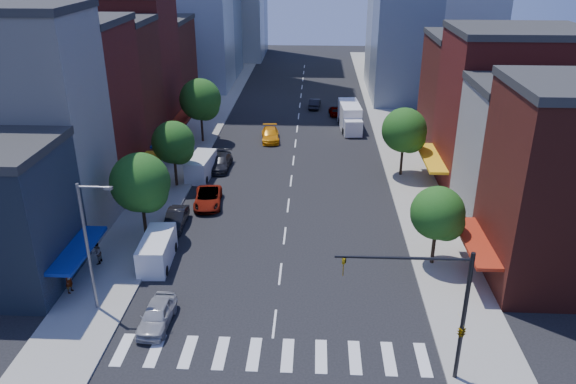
{
  "coord_description": "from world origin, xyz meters",
  "views": [
    {
      "loc": [
        2.35,
        -29.62,
        22.4
      ],
      "look_at": [
        0.39,
        9.79,
        5.0
      ],
      "focal_mm": 35.0,
      "sensor_mm": 36.0,
      "label": 1
    }
  ],
  "objects_px": {
    "parked_car_second": "(176,219)",
    "pedestrian_near": "(69,280)",
    "traffic_car_oncoming": "(315,103)",
    "cargo_van_near": "(157,251)",
    "traffic_car_far": "(335,111)",
    "parked_car_rear": "(221,162)",
    "cargo_van_far": "(201,167)",
    "taxi": "(270,135)",
    "box_truck": "(350,117)",
    "parked_car_front": "(157,315)",
    "parked_car_third": "(208,198)",
    "pedestrian_far": "(97,253)"
  },
  "relations": [
    {
      "from": "parked_car_second",
      "to": "pedestrian_near",
      "type": "height_order",
      "value": "pedestrian_near"
    },
    {
      "from": "traffic_car_oncoming",
      "to": "cargo_van_near",
      "type": "bearing_deg",
      "value": 81.07
    },
    {
      "from": "traffic_car_far",
      "to": "pedestrian_near",
      "type": "distance_m",
      "value": 50.25
    },
    {
      "from": "parked_car_rear",
      "to": "cargo_van_far",
      "type": "distance_m",
      "value": 3.0
    },
    {
      "from": "cargo_van_far",
      "to": "pedestrian_near",
      "type": "distance_m",
      "value": 22.49
    },
    {
      "from": "pedestrian_near",
      "to": "taxi",
      "type": "bearing_deg",
      "value": -9.01
    },
    {
      "from": "parked_car_second",
      "to": "box_truck",
      "type": "height_order",
      "value": "box_truck"
    },
    {
      "from": "parked_car_front",
      "to": "parked_car_third",
      "type": "relative_size",
      "value": 0.85
    },
    {
      "from": "cargo_van_near",
      "to": "traffic_car_oncoming",
      "type": "distance_m",
      "value": 47.06
    },
    {
      "from": "parked_car_second",
      "to": "parked_car_third",
      "type": "distance_m",
      "value": 4.84
    },
    {
      "from": "parked_car_second",
      "to": "box_truck",
      "type": "distance_m",
      "value": 33.56
    },
    {
      "from": "parked_car_front",
      "to": "traffic_car_far",
      "type": "bearing_deg",
      "value": 77.03
    },
    {
      "from": "parked_car_rear",
      "to": "traffic_car_far",
      "type": "bearing_deg",
      "value": 61.02
    },
    {
      "from": "parked_car_second",
      "to": "box_truck",
      "type": "bearing_deg",
      "value": 59.35
    },
    {
      "from": "box_truck",
      "to": "pedestrian_near",
      "type": "bearing_deg",
      "value": -122.45
    },
    {
      "from": "parked_car_third",
      "to": "cargo_van_near",
      "type": "height_order",
      "value": "cargo_van_near"
    },
    {
      "from": "taxi",
      "to": "pedestrian_near",
      "type": "relative_size",
      "value": 2.73
    },
    {
      "from": "parked_car_second",
      "to": "parked_car_third",
      "type": "height_order",
      "value": "parked_car_third"
    },
    {
      "from": "parked_car_second",
      "to": "traffic_car_oncoming",
      "type": "xyz_separation_m",
      "value": [
        11.75,
        39.29,
        -0.03
      ]
    },
    {
      "from": "parked_car_front",
      "to": "parked_car_second",
      "type": "bearing_deg",
      "value": 99.63
    },
    {
      "from": "cargo_van_far",
      "to": "pedestrian_near",
      "type": "xyz_separation_m",
      "value": [
        -4.99,
        -21.93,
        -0.02
      ]
    },
    {
      "from": "pedestrian_far",
      "to": "cargo_van_near",
      "type": "bearing_deg",
      "value": 95.51
    },
    {
      "from": "cargo_van_near",
      "to": "taxi",
      "type": "distance_m",
      "value": 30.65
    },
    {
      "from": "cargo_van_near",
      "to": "pedestrian_near",
      "type": "distance_m",
      "value": 6.62
    },
    {
      "from": "cargo_van_near",
      "to": "pedestrian_far",
      "type": "distance_m",
      "value": 4.52
    },
    {
      "from": "cargo_van_near",
      "to": "cargo_van_far",
      "type": "relative_size",
      "value": 0.97
    },
    {
      "from": "traffic_car_far",
      "to": "box_truck",
      "type": "height_order",
      "value": "box_truck"
    },
    {
      "from": "parked_car_second",
      "to": "pedestrian_far",
      "type": "relative_size",
      "value": 2.5
    },
    {
      "from": "parked_car_rear",
      "to": "cargo_van_far",
      "type": "relative_size",
      "value": 0.94
    },
    {
      "from": "parked_car_front",
      "to": "parked_car_rear",
      "type": "relative_size",
      "value": 0.87
    },
    {
      "from": "box_truck",
      "to": "cargo_van_far",
      "type": "bearing_deg",
      "value": -136.77
    },
    {
      "from": "cargo_van_far",
      "to": "pedestrian_far",
      "type": "xyz_separation_m",
      "value": [
        -4.45,
        -18.05,
        -0.08
      ]
    },
    {
      "from": "parked_car_third",
      "to": "parked_car_front",
      "type": "bearing_deg",
      "value": -96.37
    },
    {
      "from": "parked_car_second",
      "to": "parked_car_third",
      "type": "bearing_deg",
      "value": 64.42
    },
    {
      "from": "cargo_van_far",
      "to": "pedestrian_near",
      "type": "bearing_deg",
      "value": -98.18
    },
    {
      "from": "parked_car_front",
      "to": "parked_car_second",
      "type": "distance_m",
      "value": 13.9
    },
    {
      "from": "taxi",
      "to": "traffic_car_oncoming",
      "type": "height_order",
      "value": "taxi"
    },
    {
      "from": "cargo_van_near",
      "to": "traffic_car_oncoming",
      "type": "height_order",
      "value": "cargo_van_near"
    },
    {
      "from": "pedestrian_near",
      "to": "parked_car_second",
      "type": "bearing_deg",
      "value": -16.07
    },
    {
      "from": "cargo_van_far",
      "to": "traffic_car_oncoming",
      "type": "distance_m",
      "value": 30.32
    },
    {
      "from": "box_truck",
      "to": "pedestrian_far",
      "type": "relative_size",
      "value": 4.64
    },
    {
      "from": "cargo_van_far",
      "to": "taxi",
      "type": "bearing_deg",
      "value": 67.48
    },
    {
      "from": "parked_car_rear",
      "to": "pedestrian_near",
      "type": "bearing_deg",
      "value": -103.55
    },
    {
      "from": "parked_car_front",
      "to": "pedestrian_near",
      "type": "bearing_deg",
      "value": 157.0
    },
    {
      "from": "taxi",
      "to": "box_truck",
      "type": "xyz_separation_m",
      "value": [
        10.14,
        5.53,
        0.79
      ]
    },
    {
      "from": "traffic_car_oncoming",
      "to": "pedestrian_near",
      "type": "xyz_separation_m",
      "value": [
        -16.76,
        -49.87,
        0.4
      ]
    },
    {
      "from": "traffic_car_oncoming",
      "to": "traffic_car_far",
      "type": "relative_size",
      "value": 1.13
    },
    {
      "from": "cargo_van_far",
      "to": "box_truck",
      "type": "xyz_separation_m",
      "value": [
        16.48,
        17.89,
        0.42
      ]
    },
    {
      "from": "cargo_van_far",
      "to": "box_truck",
      "type": "distance_m",
      "value": 24.33
    },
    {
      "from": "traffic_car_oncoming",
      "to": "box_truck",
      "type": "xyz_separation_m",
      "value": [
        4.7,
        -10.05,
        0.83
      ]
    }
  ]
}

